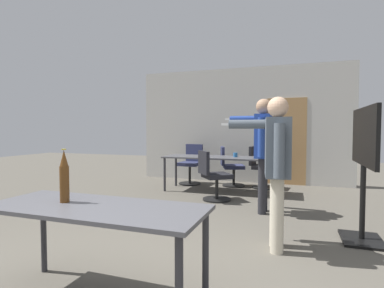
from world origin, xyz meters
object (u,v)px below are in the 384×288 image
office_chair_near_pushed (261,169)px  office_chair_far_left (213,178)px  person_right_polo (262,143)px  office_chair_far_right (191,165)px  office_chair_mid_tucked (230,168)px  tv_screen (364,157)px  beer_bottle (64,177)px  drink_cup (235,155)px  person_center_tall (276,159)px

office_chair_near_pushed → office_chair_far_left: 1.66m
person_right_polo → office_chair_far_left: (-0.93, 0.52, -0.66)m
office_chair_far_right → office_chair_mid_tucked: office_chair_far_right is taller
tv_screen → beer_bottle: (-2.43, -2.05, -0.05)m
office_chair_far_right → drink_cup: 1.40m
person_right_polo → office_chair_far_right: size_ratio=1.88×
person_center_tall → person_right_polo: bearing=4.6°
person_center_tall → office_chair_far_left: 2.38m
office_chair_far_right → office_chair_mid_tucked: size_ratio=1.04×
office_chair_far_right → office_chair_mid_tucked: (0.96, 0.00, -0.03)m
office_chair_far_left → drink_cup: 0.96m
person_center_tall → beer_bottle: 2.09m
office_chair_near_pushed → office_chair_mid_tucked: size_ratio=1.02×
drink_cup → office_chair_far_right: bearing=151.7°
tv_screen → person_right_polo: person_right_polo is taller
tv_screen → drink_cup: (-1.92, 2.24, -0.20)m
person_center_tall → office_chair_near_pushed: size_ratio=1.77×
office_chair_far_right → drink_cup: (1.20, -0.64, 0.33)m
person_right_polo → beer_bottle: person_right_polo is taller
office_chair_near_pushed → drink_cup: 0.86m
office_chair_far_left → office_chair_far_right: office_chair_far_right is taller
person_right_polo → office_chair_mid_tucked: bearing=26.1°
tv_screen → person_center_tall: bearing=-58.5°
tv_screen → office_chair_mid_tucked: (-2.16, 2.89, -0.56)m
person_right_polo → beer_bottle: size_ratio=4.29×
office_chair_mid_tucked → person_right_polo: bearing=6.4°
person_right_polo → office_chair_mid_tucked: 2.32m
drink_cup → office_chair_far_left: bearing=-106.2°
tv_screen → office_chair_far_left: 2.63m
tv_screen → beer_bottle: bearing=-49.9°
tv_screen → office_chair_far_left: (-2.17, 1.38, -0.56)m
office_chair_far_left → office_chair_mid_tucked: bearing=142.1°
person_right_polo → office_chair_mid_tucked: (-0.92, 2.03, -0.67)m
beer_bottle → office_chair_near_pushed: bearing=79.0°
office_chair_far_left → person_right_polo: bearing=23.2°
tv_screen → beer_bottle: tv_screen is taller
office_chair_mid_tucked → drink_cup: (0.24, -0.65, 0.36)m
tv_screen → office_chair_mid_tucked: 3.65m
tv_screen → person_right_polo: bearing=-124.8°
tv_screen → person_center_tall: size_ratio=0.94×
tv_screen → person_center_tall: 1.11m
office_chair_near_pushed → office_chair_far_left: (-0.69, -1.50, -0.01)m
office_chair_near_pushed → beer_bottle: 5.05m
office_chair_far_right → beer_bottle: beer_bottle is taller
beer_bottle → tv_screen: bearing=40.1°
beer_bottle → drink_cup: 4.32m
office_chair_near_pushed → office_chair_mid_tucked: office_chair_near_pushed is taller
person_center_tall → office_chair_near_pushed: person_center_tall is taller
person_right_polo → person_center_tall: (0.29, -1.44, -0.10)m
person_right_polo → drink_cup: size_ratio=20.00×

